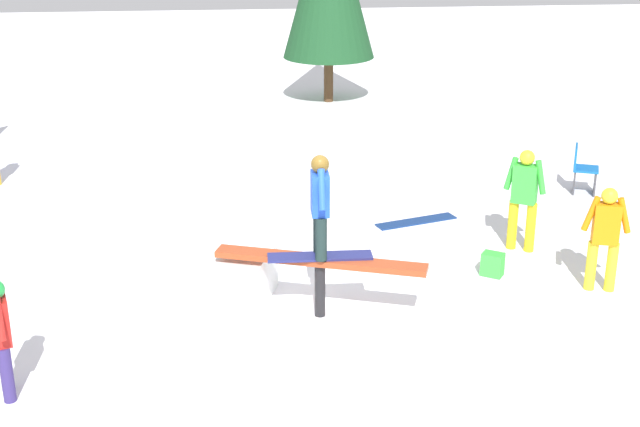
# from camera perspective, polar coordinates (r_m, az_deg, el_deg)

# --- Properties ---
(ground_plane) EXTENTS (60.00, 60.00, 0.00)m
(ground_plane) POSITION_cam_1_polar(r_m,az_deg,el_deg) (11.72, 0.00, -6.53)
(ground_plane) COLOR white
(rail_feature) EXTENTS (2.69, 1.16, 0.82)m
(rail_feature) POSITION_cam_1_polar(r_m,az_deg,el_deg) (11.42, 0.00, -3.38)
(rail_feature) COLOR black
(rail_feature) RESTS_ON ground
(snow_kicker_ramp) EXTENTS (2.19, 2.01, 0.65)m
(snow_kicker_ramp) POSITION_cam_1_polar(r_m,az_deg,el_deg) (12.04, -7.82, -4.25)
(snow_kicker_ramp) COLOR white
(snow_kicker_ramp) RESTS_ON ground
(main_rider_on_rail) EXTENTS (1.34, 0.78, 1.36)m
(main_rider_on_rail) POSITION_cam_1_polar(r_m,az_deg,el_deg) (11.12, 0.00, 0.40)
(main_rider_on_rail) COLOR navy
(main_rider_on_rail) RESTS_ON rail_feature
(bystander_red) EXTENTS (0.29, 0.62, 1.39)m
(bystander_red) POSITION_cam_1_polar(r_m,az_deg,el_deg) (10.24, -19.75, -7.17)
(bystander_red) COLOR navy
(bystander_red) RESTS_ON ground
(bystander_green) EXTENTS (0.60, 0.41, 1.59)m
(bystander_green) POSITION_cam_1_polar(r_m,az_deg,el_deg) (13.78, 12.93, 1.19)
(bystander_green) COLOR gold
(bystander_green) RESTS_ON ground
(bystander_orange) EXTENTS (0.66, 0.30, 1.49)m
(bystander_orange) POSITION_cam_1_polar(r_m,az_deg,el_deg) (12.70, 17.79, -1.24)
(bystander_orange) COLOR yellow
(bystander_orange) RESTS_ON ground
(loose_snowboard_navy) EXTENTS (1.43, 0.70, 0.02)m
(loose_snowboard_navy) POSITION_cam_1_polar(r_m,az_deg,el_deg) (14.92, 6.17, -0.50)
(loose_snowboard_navy) COLOR navy
(loose_snowboard_navy) RESTS_ON ground
(loose_snowboard_white) EXTENTS (1.30, 0.77, 0.02)m
(loose_snowboard_white) POSITION_cam_1_polar(r_m,az_deg,el_deg) (14.48, -7.33, -1.22)
(loose_snowboard_white) COLOR white
(loose_snowboard_white) RESTS_ON ground
(folding_chair) EXTENTS (0.57, 0.57, 0.88)m
(folding_chair) POSITION_cam_1_polar(r_m,az_deg,el_deg) (16.80, 16.47, 2.63)
(folding_chair) COLOR #3F3F44
(folding_chair) RESTS_ON ground
(backpack_on_snow) EXTENTS (0.37, 0.35, 0.34)m
(backpack_on_snow) POSITION_cam_1_polar(r_m,az_deg,el_deg) (13.03, 10.98, -3.21)
(backpack_on_snow) COLOR green
(backpack_on_snow) RESTS_ON ground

